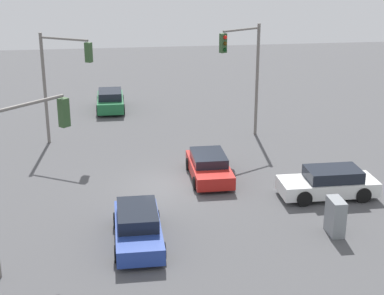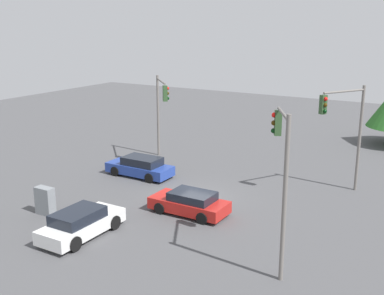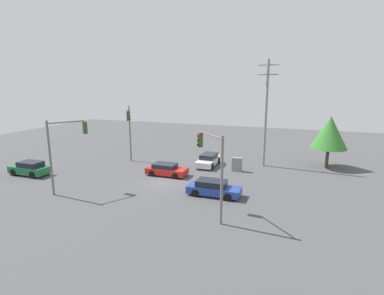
{
  "view_description": "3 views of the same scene",
  "coord_description": "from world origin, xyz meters",
  "px_view_note": "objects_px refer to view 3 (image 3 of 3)",
  "views": [
    {
      "loc": [
        25.8,
        -2.52,
        10.89
      ],
      "look_at": [
        0.74,
        0.95,
        2.12
      ],
      "focal_mm": 55.0,
      "sensor_mm": 36.0,
      "label": 1
    },
    {
      "loc": [
        -12.98,
        22.31,
        9.86
      ],
      "look_at": [
        0.18,
        0.3,
        3.12
      ],
      "focal_mm": 45.0,
      "sensor_mm": 36.0,
      "label": 2
    },
    {
      "loc": [
        11.86,
        -24.81,
        9.26
      ],
      "look_at": [
        2.02,
        2.2,
        3.07
      ],
      "focal_mm": 28.0,
      "sensor_mm": 36.0,
      "label": 3
    }
  ],
  "objects_px": {
    "traffic_signal_main": "(129,126)",
    "traffic_signal_cross": "(212,160)",
    "sedan_white": "(208,160)",
    "traffic_signal_aux": "(64,143)",
    "sedan_red": "(166,170)",
    "sedan_green": "(30,168)",
    "sedan_blue": "(213,188)",
    "electrical_cabinet": "(237,164)"
  },
  "relations": [
    {
      "from": "sedan_red",
      "to": "sedan_white",
      "type": "relative_size",
      "value": 0.95
    },
    {
      "from": "sedan_red",
      "to": "traffic_signal_aux",
      "type": "bearing_deg",
      "value": -39.84
    },
    {
      "from": "sedan_red",
      "to": "traffic_signal_main",
      "type": "relative_size",
      "value": 0.63
    },
    {
      "from": "sedan_green",
      "to": "traffic_signal_main",
      "type": "xyz_separation_m",
      "value": [
        7.21,
        7.73,
        3.76
      ]
    },
    {
      "from": "sedan_green",
      "to": "sedan_white",
      "type": "distance_m",
      "value": 18.91
    },
    {
      "from": "sedan_green",
      "to": "traffic_signal_cross",
      "type": "bearing_deg",
      "value": -98.39
    },
    {
      "from": "sedan_red",
      "to": "electrical_cabinet",
      "type": "distance_m",
      "value": 7.61
    },
    {
      "from": "traffic_signal_main",
      "to": "sedan_red",
      "type": "bearing_deg",
      "value": 34.61
    },
    {
      "from": "traffic_signal_cross",
      "to": "electrical_cabinet",
      "type": "height_order",
      "value": "traffic_signal_cross"
    },
    {
      "from": "traffic_signal_main",
      "to": "traffic_signal_cross",
      "type": "bearing_deg",
      "value": 21.89
    },
    {
      "from": "sedan_white",
      "to": "traffic_signal_aux",
      "type": "xyz_separation_m",
      "value": [
        -9.01,
        -12.25,
        3.64
      ]
    },
    {
      "from": "sedan_white",
      "to": "traffic_signal_aux",
      "type": "distance_m",
      "value": 15.63
    },
    {
      "from": "sedan_blue",
      "to": "traffic_signal_aux",
      "type": "relative_size",
      "value": 0.7
    },
    {
      "from": "sedan_blue",
      "to": "electrical_cabinet",
      "type": "height_order",
      "value": "electrical_cabinet"
    },
    {
      "from": "sedan_blue",
      "to": "traffic_signal_cross",
      "type": "bearing_deg",
      "value": 14.04
    },
    {
      "from": "sedan_blue",
      "to": "sedan_green",
      "type": "height_order",
      "value": "sedan_green"
    },
    {
      "from": "sedan_blue",
      "to": "traffic_signal_aux",
      "type": "distance_m",
      "value": 13.12
    },
    {
      "from": "traffic_signal_main",
      "to": "traffic_signal_aux",
      "type": "bearing_deg",
      "value": -28.79
    },
    {
      "from": "sedan_green",
      "to": "electrical_cabinet",
      "type": "xyz_separation_m",
      "value": [
        19.75,
        8.67,
        0.05
      ]
    },
    {
      "from": "sedan_red",
      "to": "sedan_white",
      "type": "xyz_separation_m",
      "value": [
        2.97,
        5.01,
        0.06
      ]
    },
    {
      "from": "sedan_blue",
      "to": "traffic_signal_main",
      "type": "bearing_deg",
      "value": -119.33
    },
    {
      "from": "traffic_signal_cross",
      "to": "traffic_signal_aux",
      "type": "distance_m",
      "value": 13.11
    },
    {
      "from": "sedan_green",
      "to": "traffic_signal_main",
      "type": "bearing_deg",
      "value": -43.03
    },
    {
      "from": "sedan_red",
      "to": "traffic_signal_aux",
      "type": "relative_size",
      "value": 0.66
    },
    {
      "from": "traffic_signal_main",
      "to": "traffic_signal_aux",
      "type": "relative_size",
      "value": 1.05
    },
    {
      "from": "electrical_cabinet",
      "to": "sedan_green",
      "type": "bearing_deg",
      "value": -156.31
    },
    {
      "from": "sedan_blue",
      "to": "sedan_green",
      "type": "distance_m",
      "value": 19.36
    },
    {
      "from": "sedan_red",
      "to": "traffic_signal_aux",
      "type": "height_order",
      "value": "traffic_signal_aux"
    },
    {
      "from": "sedan_red",
      "to": "sedan_green",
      "type": "distance_m",
      "value": 14.06
    },
    {
      "from": "sedan_blue",
      "to": "sedan_white",
      "type": "height_order",
      "value": "sedan_white"
    },
    {
      "from": "sedan_blue",
      "to": "sedan_white",
      "type": "relative_size",
      "value": 1.02
    },
    {
      "from": "sedan_red",
      "to": "sedan_white",
      "type": "distance_m",
      "value": 5.82
    },
    {
      "from": "sedan_red",
      "to": "traffic_signal_cross",
      "type": "xyz_separation_m",
      "value": [
        7.06,
        -7.7,
        3.54
      ]
    },
    {
      "from": "sedan_red",
      "to": "sedan_white",
      "type": "bearing_deg",
      "value": 149.31
    },
    {
      "from": "sedan_red",
      "to": "sedan_green",
      "type": "relative_size",
      "value": 1.01
    },
    {
      "from": "traffic_signal_cross",
      "to": "traffic_signal_aux",
      "type": "relative_size",
      "value": 0.96
    },
    {
      "from": "sedan_green",
      "to": "traffic_signal_aux",
      "type": "distance_m",
      "value": 8.45
    },
    {
      "from": "sedan_white",
      "to": "traffic_signal_main",
      "type": "distance_m",
      "value": 9.98
    },
    {
      "from": "traffic_signal_cross",
      "to": "traffic_signal_main",
      "type": "bearing_deg",
      "value": 7.12
    },
    {
      "from": "traffic_signal_aux",
      "to": "electrical_cabinet",
      "type": "height_order",
      "value": "traffic_signal_aux"
    },
    {
      "from": "sedan_white",
      "to": "traffic_signal_cross",
      "type": "distance_m",
      "value": 13.8
    },
    {
      "from": "traffic_signal_aux",
      "to": "sedan_red",
      "type": "bearing_deg",
      "value": -8.84
    }
  ]
}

